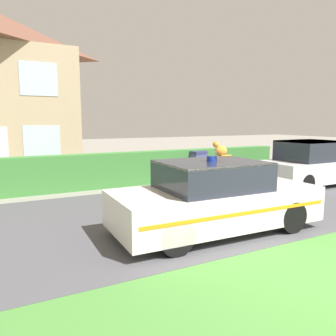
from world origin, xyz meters
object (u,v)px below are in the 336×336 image
(cat, at_px, (220,150))
(wheelie_bin, at_px, (197,166))
(neighbour_car_near, at_px, (311,164))
(police_car, at_px, (214,198))

(cat, relative_size, wheelie_bin, 0.28)
(neighbour_car_near, height_order, wheelie_bin, neighbour_car_near)
(neighbour_car_near, bearing_deg, wheelie_bin, 139.31)
(police_car, distance_m, cat, 1.02)
(police_car, bearing_deg, cat, -78.68)
(cat, relative_size, neighbour_car_near, 0.08)
(neighbour_car_near, bearing_deg, police_car, -157.38)
(police_car, bearing_deg, wheelie_bin, 62.34)
(cat, bearing_deg, neighbour_car_near, -137.21)
(neighbour_car_near, distance_m, wheelie_bin, 4.14)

